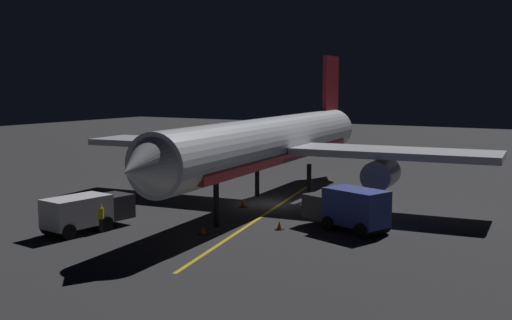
% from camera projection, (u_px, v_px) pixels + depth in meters
% --- Properties ---
extents(ground_plane, '(180.00, 180.00, 0.20)m').
position_uv_depth(ground_plane, '(270.00, 205.00, 47.27)').
color(ground_plane, '#323235').
extents(apron_guide_stripe, '(6.13, 27.07, 0.01)m').
position_uv_depth(apron_guide_stripe, '(263.00, 216.00, 42.98)').
color(apron_guide_stripe, gold).
rests_on(apron_guide_stripe, ground_plane).
extents(airliner, '(32.48, 36.87, 11.41)m').
position_uv_depth(airliner, '(273.00, 144.00, 47.26)').
color(airliner, silver).
rests_on(airliner, ground_plane).
extents(baggage_truck, '(2.82, 5.89, 2.18)m').
position_uv_depth(baggage_truck, '(86.00, 212.00, 38.51)').
color(baggage_truck, silver).
rests_on(baggage_truck, ground_plane).
extents(catering_truck, '(5.90, 3.82, 2.61)m').
position_uv_depth(catering_truck, '(349.00, 209.00, 38.64)').
color(catering_truck, navy).
rests_on(catering_truck, ground_plane).
extents(ground_crew_worker, '(0.40, 0.40, 1.74)m').
position_uv_depth(ground_crew_worker, '(100.00, 218.00, 38.15)').
color(ground_crew_worker, black).
rests_on(ground_crew_worker, ground_plane).
extents(traffic_cone_near_left, '(0.50, 0.50, 0.55)m').
position_uv_depth(traffic_cone_near_left, '(203.00, 230.00, 37.73)').
color(traffic_cone_near_left, '#EA590F').
rests_on(traffic_cone_near_left, ground_plane).
extents(traffic_cone_near_right, '(0.50, 0.50, 0.55)m').
position_uv_depth(traffic_cone_near_right, '(243.00, 204.00, 45.99)').
color(traffic_cone_near_right, '#EA590F').
rests_on(traffic_cone_near_right, ground_plane).
extents(traffic_cone_under_wing, '(0.50, 0.50, 0.55)m').
position_uv_depth(traffic_cone_under_wing, '(279.00, 226.00, 38.92)').
color(traffic_cone_under_wing, '#EA590F').
rests_on(traffic_cone_under_wing, ground_plane).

